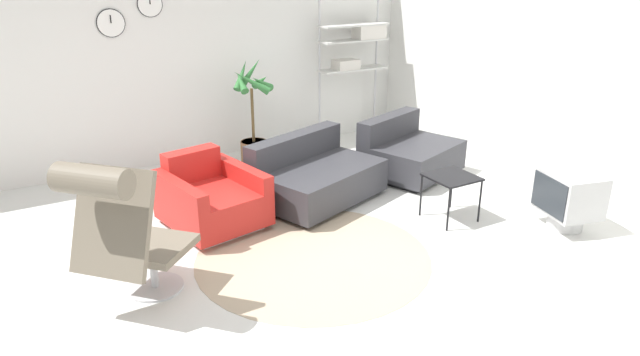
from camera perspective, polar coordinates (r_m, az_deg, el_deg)
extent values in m
plane|color=silver|center=(5.15, -0.38, -7.10)|extent=(12.00, 12.00, 0.00)
cube|color=silver|center=(7.35, -12.21, 12.54)|extent=(12.00, 0.06, 2.80)
cylinder|color=black|center=(7.04, -20.19, 14.34)|extent=(0.32, 0.01, 0.32)
cylinder|color=white|center=(7.03, -20.18, 14.34)|extent=(0.30, 0.02, 0.30)
cube|color=black|center=(7.02, -20.21, 14.69)|extent=(0.01, 0.01, 0.09)
cylinder|color=black|center=(7.12, -16.65, 16.31)|extent=(0.29, 0.01, 0.29)
cylinder|color=white|center=(7.11, -16.65, 16.31)|extent=(0.27, 0.02, 0.27)
cube|color=black|center=(7.10, -16.66, 16.63)|extent=(0.01, 0.01, 0.08)
cube|color=silver|center=(6.60, 22.85, 10.46)|extent=(0.06, 12.00, 2.80)
cylinder|color=tan|center=(5.02, -0.70, -7.89)|extent=(2.05, 2.05, 0.01)
cylinder|color=#BCBCC1|center=(4.76, -16.12, -10.42)|extent=(0.62, 0.62, 0.02)
cylinder|color=#BCBCC1|center=(4.68, -16.33, -8.69)|extent=(0.06, 0.06, 0.31)
cube|color=#6B6051|center=(4.59, -16.58, -6.57)|extent=(0.77, 0.77, 0.06)
cube|color=#6B6051|center=(4.14, -20.04, -4.17)|extent=(0.63, 0.64, 0.73)
cylinder|color=#6B6051|center=(3.91, -21.85, -0.24)|extent=(0.50, 0.52, 0.20)
cube|color=silver|center=(5.66, -10.53, -4.44)|extent=(0.79, 0.86, 0.06)
cube|color=red|center=(5.58, -10.66, -2.69)|extent=(0.73, 1.00, 0.32)
cube|color=red|center=(5.77, -12.73, 1.29)|extent=(0.59, 0.28, 0.31)
cube|color=red|center=(5.71, -7.76, -1.02)|extent=(0.29, 0.92, 0.49)
cube|color=red|center=(5.40, -13.84, -2.79)|extent=(0.29, 0.92, 0.49)
cube|color=black|center=(6.13, -0.14, -2.06)|extent=(1.36, 1.10, 0.05)
cube|color=#333338|center=(6.05, -0.14, -0.32)|extent=(1.53, 1.26, 0.35)
cube|color=#333338|center=(6.16, -2.54, 3.15)|extent=(1.31, 0.62, 0.28)
cube|color=black|center=(6.95, 9.06, 0.53)|extent=(1.14, 1.02, 0.05)
cube|color=#333338|center=(6.89, 9.16, 2.09)|extent=(1.28, 1.18, 0.35)
cube|color=#333338|center=(6.97, 6.94, 5.13)|extent=(1.06, 0.54, 0.28)
cube|color=black|center=(5.70, 13.06, 0.11)|extent=(0.44, 0.44, 0.02)
cylinder|color=black|center=(5.52, 12.72, -3.12)|extent=(0.02, 0.02, 0.44)
cylinder|color=black|center=(5.79, 15.70, -2.25)|extent=(0.02, 0.02, 0.44)
cylinder|color=black|center=(5.80, 10.07, -1.72)|extent=(0.02, 0.02, 0.44)
cylinder|color=black|center=(6.05, 13.02, -0.96)|extent=(0.02, 0.02, 0.44)
cylinder|color=#B7B7B7|center=(5.99, 23.30, -3.88)|extent=(0.33, 0.33, 0.16)
cube|color=#B7B7B7|center=(5.89, 23.69, -1.37)|extent=(0.56, 0.62, 0.41)
cube|color=#282D33|center=(5.75, 21.93, -1.62)|extent=(0.13, 0.46, 0.35)
cylinder|color=brown|center=(7.31, -6.60, 2.64)|extent=(0.34, 0.34, 0.28)
cylinder|color=#382819|center=(7.27, -6.64, 3.60)|extent=(0.31, 0.31, 0.02)
cylinder|color=brown|center=(7.18, -6.75, 6.25)|extent=(0.04, 0.04, 0.67)
cone|color=#2D6B33|center=(7.15, -5.95, 9.62)|extent=(0.14, 0.33, 0.24)
cone|color=#2D6B33|center=(7.18, -7.00, 10.36)|extent=(0.33, 0.20, 0.39)
cone|color=#2D6B33|center=(7.13, -7.84, 10.15)|extent=(0.32, 0.29, 0.37)
cone|color=#2D6B33|center=(7.04, -7.89, 9.44)|extent=(0.12, 0.32, 0.25)
cone|color=#2D6B33|center=(6.88, -6.85, 9.52)|extent=(0.45, 0.26, 0.33)
cone|color=#2D6B33|center=(6.98, -5.86, 9.44)|extent=(0.38, 0.26, 0.26)
cylinder|color=#BCBCC1|center=(7.88, -0.05, 10.60)|extent=(0.03, 0.03, 2.00)
cylinder|color=#BCBCC1|center=(8.38, 5.60, 11.13)|extent=(0.03, 0.03, 2.00)
cube|color=silver|center=(8.02, 3.33, 10.83)|extent=(0.99, 0.28, 0.02)
cube|color=silver|center=(7.96, 3.39, 13.57)|extent=(0.99, 0.28, 0.02)
cube|color=silver|center=(7.93, 3.42, 15.03)|extent=(0.99, 0.28, 0.02)
cube|color=beige|center=(7.93, 2.60, 11.29)|extent=(0.33, 0.24, 0.13)
cube|color=silver|center=(8.07, 4.94, 14.44)|extent=(0.43, 0.24, 0.20)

